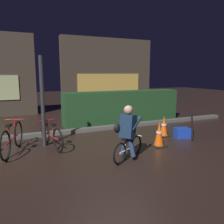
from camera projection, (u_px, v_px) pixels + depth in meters
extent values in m
plane|color=black|center=(115.00, 151.00, 5.70)|extent=(40.00, 40.00, 0.00)
cube|color=#56544F|center=(87.00, 130.00, 7.67)|extent=(12.00, 0.24, 0.12)
cube|color=#214723|center=(123.00, 107.00, 9.11)|extent=(4.80, 0.70, 1.24)
cube|color=#42382D|center=(108.00, 73.00, 13.02)|extent=(5.34, 0.50, 3.88)
cube|color=#E5B751|center=(110.00, 84.00, 12.87)|extent=(3.74, 0.04, 1.10)
cylinder|color=#2D2D33|center=(43.00, 102.00, 5.96)|extent=(0.10, 0.10, 2.39)
torus|color=black|center=(18.00, 134.00, 6.07)|extent=(0.25, 0.67, 0.69)
torus|color=black|center=(5.00, 146.00, 5.07)|extent=(0.25, 0.67, 0.69)
cylinder|color=#B21919|center=(12.00, 139.00, 5.57)|extent=(0.34, 1.00, 0.04)
cylinder|color=#B21919|center=(9.00, 133.00, 5.36)|extent=(0.03, 0.03, 0.39)
cube|color=black|center=(9.00, 125.00, 5.33)|extent=(0.15, 0.22, 0.05)
cylinder|color=#B21919|center=(15.00, 128.00, 5.81)|extent=(0.03, 0.03, 0.43)
cylinder|color=#B21919|center=(15.00, 119.00, 5.77)|extent=(0.45, 0.16, 0.02)
torus|color=black|center=(45.00, 132.00, 6.35)|extent=(0.16, 0.61, 0.61)
torus|color=black|center=(58.00, 140.00, 5.62)|extent=(0.16, 0.61, 0.61)
cylinder|color=#B21919|center=(51.00, 136.00, 5.99)|extent=(0.21, 0.90, 0.04)
cylinder|color=#B21919|center=(53.00, 131.00, 5.83)|extent=(0.03, 0.03, 0.34)
cube|color=black|center=(53.00, 124.00, 5.80)|extent=(0.14, 0.22, 0.05)
cylinder|color=#B21919|center=(48.00, 127.00, 6.16)|extent=(0.03, 0.03, 0.38)
cylinder|color=#B21919|center=(47.00, 120.00, 6.12)|extent=(0.46, 0.11, 0.02)
cube|color=black|center=(159.00, 146.00, 6.12)|extent=(0.36, 0.36, 0.03)
cone|color=#EA560F|center=(159.00, 133.00, 6.06)|extent=(0.26, 0.26, 0.65)
cylinder|color=white|center=(159.00, 132.00, 6.06)|extent=(0.16, 0.16, 0.05)
cube|color=black|center=(163.00, 136.00, 7.10)|extent=(0.36, 0.36, 0.03)
cone|color=#EA560F|center=(164.00, 126.00, 7.05)|extent=(0.26, 0.26, 0.61)
cylinder|color=white|center=(164.00, 125.00, 7.04)|extent=(0.16, 0.16, 0.05)
cube|color=#193DB7|center=(182.00, 133.00, 6.92)|extent=(0.51, 0.42, 0.30)
torus|color=black|center=(136.00, 145.00, 5.43)|extent=(0.44, 0.28, 0.48)
torus|color=black|center=(120.00, 153.00, 4.87)|extent=(0.44, 0.28, 0.48)
cylinder|color=silver|center=(128.00, 149.00, 5.15)|extent=(0.63, 0.39, 0.04)
cylinder|color=silver|center=(125.00, 145.00, 5.03)|extent=(0.03, 0.03, 0.26)
cube|color=black|center=(126.00, 139.00, 5.01)|extent=(0.22, 0.19, 0.05)
cylinder|color=silver|center=(133.00, 141.00, 5.28)|extent=(0.03, 0.03, 0.30)
cylinder|color=silver|center=(133.00, 135.00, 5.26)|extent=(0.25, 0.41, 0.02)
cylinder|color=navy|center=(124.00, 146.00, 5.18)|extent=(0.20, 0.23, 0.42)
cylinder|color=navy|center=(132.00, 148.00, 5.07)|extent=(0.20, 0.23, 0.42)
cube|color=#192D47|center=(128.00, 126.00, 5.03)|extent=(0.39, 0.41, 0.54)
sphere|color=tan|center=(128.00, 110.00, 4.98)|extent=(0.20, 0.20, 0.20)
cylinder|color=#192D47|center=(126.00, 122.00, 5.21)|extent=(0.38, 0.27, 0.29)
cylinder|color=#192D47|center=(136.00, 124.00, 5.05)|extent=(0.38, 0.27, 0.29)
ellipsoid|color=black|center=(119.00, 128.00, 5.10)|extent=(0.36, 0.30, 0.24)
cylinder|color=black|center=(192.00, 126.00, 6.71)|extent=(0.26, 0.36, 0.79)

